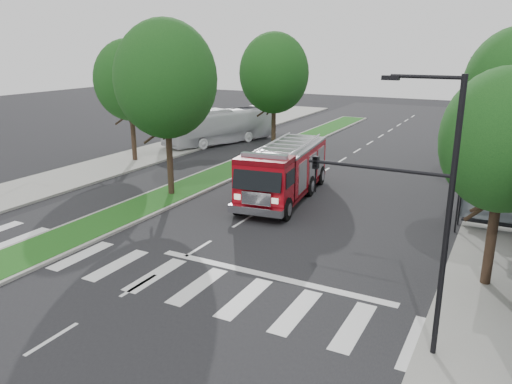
% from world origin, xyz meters
% --- Properties ---
extents(ground, '(140.00, 140.00, 0.00)m').
position_xyz_m(ground, '(0.00, 0.00, 0.00)').
color(ground, black).
rests_on(ground, ground).
extents(sidewalk_left, '(5.00, 80.00, 0.15)m').
position_xyz_m(sidewalk_left, '(-14.50, 10.00, 0.07)').
color(sidewalk_left, gray).
rests_on(sidewalk_left, ground).
extents(median, '(3.00, 50.00, 0.15)m').
position_xyz_m(median, '(-6.00, 18.00, 0.08)').
color(median, gray).
rests_on(median, ground).
extents(bus_shelter, '(3.20, 1.60, 2.61)m').
position_xyz_m(bus_shelter, '(11.20, 8.15, 2.04)').
color(bus_shelter, black).
rests_on(bus_shelter, ground).
extents(tree_right_near, '(4.40, 4.40, 8.05)m').
position_xyz_m(tree_right_near, '(11.50, 2.00, 5.51)').
color(tree_right_near, black).
rests_on(tree_right_near, ground).
extents(tree_median_near, '(5.80, 5.80, 10.16)m').
position_xyz_m(tree_median_near, '(-6.00, 6.00, 6.81)').
color(tree_median_near, black).
rests_on(tree_median_near, ground).
extents(tree_median_far, '(5.60, 5.60, 9.72)m').
position_xyz_m(tree_median_far, '(-6.00, 20.00, 6.49)').
color(tree_median_far, black).
rests_on(tree_median_far, ground).
extents(tree_left_mid, '(5.20, 5.20, 9.16)m').
position_xyz_m(tree_left_mid, '(-14.00, 12.00, 6.16)').
color(tree_left_mid, black).
rests_on(tree_left_mid, ground).
extents(streetlight_right_near, '(4.08, 0.22, 8.00)m').
position_xyz_m(streetlight_right_near, '(9.61, -3.50, 4.67)').
color(streetlight_right_near, black).
rests_on(streetlight_right_near, ground).
extents(streetlight_right_far, '(2.11, 0.20, 8.00)m').
position_xyz_m(streetlight_right_far, '(10.35, 20.00, 4.48)').
color(streetlight_right_far, black).
rests_on(streetlight_right_far, ground).
extents(fire_engine, '(4.03, 9.90, 3.34)m').
position_xyz_m(fire_engine, '(0.14, 8.69, 1.60)').
color(fire_engine, '#65050C').
rests_on(fire_engine, ground).
extents(city_bus, '(6.43, 11.45, 3.13)m').
position_xyz_m(city_bus, '(-12.00, 21.54, 1.57)').
color(city_bus, silver).
rests_on(city_bus, ground).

